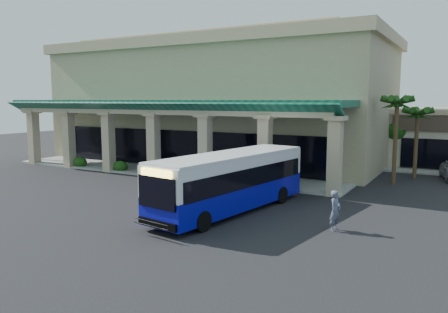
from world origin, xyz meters
The scene contains 9 objects.
ground centered at (0.00, 0.00, 0.00)m, with size 110.00×110.00×0.00m, color black.
main_building centered at (-8.00, 16.00, 5.67)m, with size 30.80×14.80×11.35m, color tan, non-canonical shape.
arcade centered at (-8.00, 6.80, 2.85)m, with size 30.00×6.20×5.70m, color #0B4635, non-canonical shape.
palm_0 centered at (8.50, 11.00, 3.30)m, with size 2.40×2.40×6.60m, color #163B0F, non-canonical shape.
palm_1 centered at (9.50, 14.00, 2.90)m, with size 2.40×2.40×5.80m, color #163B0F, non-canonical shape.
palm_2 centered at (-22.50, 6.50, 3.10)m, with size 2.40×2.40×6.20m, color #163B0F, non-canonical shape.
broadleaf_tree centered at (7.50, 19.00, 2.41)m, with size 2.60×2.60×4.81m, color #143B0D, non-canonical shape.
transit_bus centered at (2.41, -1.00, 1.50)m, with size 2.50×10.75×3.00m, color #0C0DA3, non-canonical shape.
pedestrian centered at (7.95, -1.65, 0.89)m, with size 0.65×0.43×1.78m, color #51576E.
Camera 1 is at (12.86, -20.18, 5.69)m, focal length 35.00 mm.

